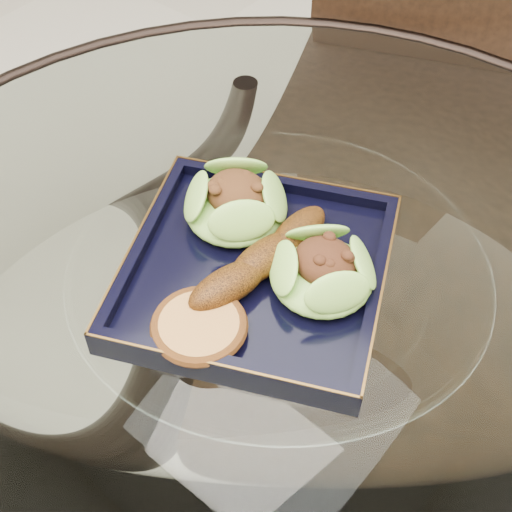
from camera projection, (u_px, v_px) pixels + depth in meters
The scene contains 7 objects.
dining_table at pixel (275, 381), 0.88m from camera, with size 1.13×1.13×0.77m.
dining_chair at pixel (393, 189), 1.24m from camera, with size 0.51×0.51×0.90m.
navy_plate at pixel (256, 274), 0.76m from camera, with size 0.27×0.27×0.02m, color black.
lettuce_wrap_left at pixel (236, 205), 0.79m from camera, with size 0.11×0.11×0.04m, color #639C2D.
lettuce_wrap_right at pixel (322, 273), 0.73m from camera, with size 0.11×0.11×0.04m, color #61A630.
roasted_plantain at pixel (263, 259), 0.74m from camera, with size 0.19×0.04×0.03m, color #5C2F09.
crumb_patty at pixel (199, 327), 0.70m from camera, with size 0.08×0.08×0.02m, color #C78942.
Camera 1 is at (0.28, -0.37, 1.36)m, focal length 50.00 mm.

